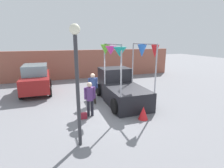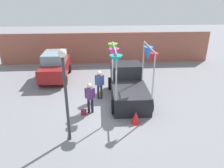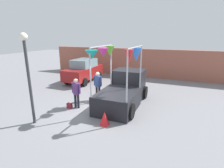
{
  "view_description": "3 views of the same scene",
  "coord_description": "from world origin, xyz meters",
  "px_view_note": "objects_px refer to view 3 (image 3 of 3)",
  "views": [
    {
      "loc": [
        -2.76,
        -7.99,
        3.46
      ],
      "look_at": [
        0.02,
        -0.04,
        1.35
      ],
      "focal_mm": 28.0,
      "sensor_mm": 36.0,
      "label": 1
    },
    {
      "loc": [
        -0.75,
        -10.4,
        5.86
      ],
      "look_at": [
        -0.05,
        0.1,
        1.34
      ],
      "focal_mm": 35.0,
      "sensor_mm": 36.0,
      "label": 2
    },
    {
      "loc": [
        3.92,
        -7.91,
        3.85
      ],
      "look_at": [
        0.55,
        0.3,
        1.34
      ],
      "focal_mm": 28.0,
      "sensor_mm": 36.0,
      "label": 3
    }
  ],
  "objects_px": {
    "person_vendor": "(98,83)",
    "street_lamp": "(27,67)",
    "vendor_truck": "(124,89)",
    "folded_kite_bundle_crimson": "(105,118)",
    "person_customer": "(76,91)",
    "handbag": "(70,106)",
    "parked_car": "(84,70)"
  },
  "relations": [
    {
      "from": "person_vendor",
      "to": "street_lamp",
      "type": "height_order",
      "value": "street_lamp"
    },
    {
      "from": "vendor_truck",
      "to": "street_lamp",
      "type": "xyz_separation_m",
      "value": [
        -2.96,
        -3.77,
        1.68
      ]
    },
    {
      "from": "person_vendor",
      "to": "folded_kite_bundle_crimson",
      "type": "relative_size",
      "value": 2.89
    },
    {
      "from": "person_customer",
      "to": "handbag",
      "type": "xyz_separation_m",
      "value": [
        -0.35,
        -0.2,
        -0.84
      ]
    },
    {
      "from": "person_customer",
      "to": "folded_kite_bundle_crimson",
      "type": "relative_size",
      "value": 2.72
    },
    {
      "from": "parked_car",
      "to": "folded_kite_bundle_crimson",
      "type": "xyz_separation_m",
      "value": [
        4.77,
        -6.18,
        -0.64
      ]
    },
    {
      "from": "handbag",
      "to": "folded_kite_bundle_crimson",
      "type": "xyz_separation_m",
      "value": [
        2.52,
        -0.93,
        0.16
      ]
    },
    {
      "from": "vendor_truck",
      "to": "folded_kite_bundle_crimson",
      "type": "bearing_deg",
      "value": -89.03
    },
    {
      "from": "parked_car",
      "to": "person_customer",
      "type": "height_order",
      "value": "parked_car"
    },
    {
      "from": "person_customer",
      "to": "street_lamp",
      "type": "bearing_deg",
      "value": -110.91
    },
    {
      "from": "person_customer",
      "to": "person_vendor",
      "type": "xyz_separation_m",
      "value": [
        0.51,
        1.54,
        0.07
      ]
    },
    {
      "from": "handbag",
      "to": "folded_kite_bundle_crimson",
      "type": "bearing_deg",
      "value": -20.28
    },
    {
      "from": "folded_kite_bundle_crimson",
      "to": "street_lamp",
      "type": "bearing_deg",
      "value": -160.72
    },
    {
      "from": "street_lamp",
      "to": "folded_kite_bundle_crimson",
      "type": "xyz_separation_m",
      "value": [
        3.0,
        1.05,
        -2.27
      ]
    },
    {
      "from": "vendor_truck",
      "to": "folded_kite_bundle_crimson",
      "type": "height_order",
      "value": "vendor_truck"
    },
    {
      "from": "vendor_truck",
      "to": "street_lamp",
      "type": "relative_size",
      "value": 1.06
    },
    {
      "from": "vendor_truck",
      "to": "person_vendor",
      "type": "xyz_separation_m",
      "value": [
        -1.62,
        -0.05,
        0.16
      ]
    },
    {
      "from": "parked_car",
      "to": "vendor_truck",
      "type": "bearing_deg",
      "value": -36.2
    },
    {
      "from": "person_customer",
      "to": "handbag",
      "type": "height_order",
      "value": "person_customer"
    },
    {
      "from": "handbag",
      "to": "person_vendor",
      "type": "bearing_deg",
      "value": 63.75
    },
    {
      "from": "parked_car",
      "to": "street_lamp",
      "type": "height_order",
      "value": "street_lamp"
    },
    {
      "from": "person_customer",
      "to": "person_vendor",
      "type": "relative_size",
      "value": 0.94
    },
    {
      "from": "person_customer",
      "to": "person_vendor",
      "type": "height_order",
      "value": "person_vendor"
    },
    {
      "from": "vendor_truck",
      "to": "folded_kite_bundle_crimson",
      "type": "xyz_separation_m",
      "value": [
        0.05,
        -2.72,
        -0.59
      ]
    },
    {
      "from": "handbag",
      "to": "folded_kite_bundle_crimson",
      "type": "relative_size",
      "value": 0.47
    },
    {
      "from": "person_customer",
      "to": "person_vendor",
      "type": "distance_m",
      "value": 1.62
    },
    {
      "from": "person_customer",
      "to": "handbag",
      "type": "relative_size",
      "value": 5.83
    },
    {
      "from": "parked_car",
      "to": "folded_kite_bundle_crimson",
      "type": "relative_size",
      "value": 6.67
    },
    {
      "from": "handbag",
      "to": "person_customer",
      "type": "bearing_deg",
      "value": 29.74
    },
    {
      "from": "vendor_truck",
      "to": "folded_kite_bundle_crimson",
      "type": "distance_m",
      "value": 2.78
    },
    {
      "from": "vendor_truck",
      "to": "parked_car",
      "type": "relative_size",
      "value": 1.04
    },
    {
      "from": "handbag",
      "to": "folded_kite_bundle_crimson",
      "type": "distance_m",
      "value": 2.69
    }
  ]
}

